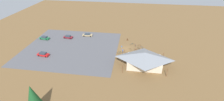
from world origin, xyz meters
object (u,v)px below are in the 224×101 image
Objects in this scene: trash_bin at (127,40)px; visitor_at_bikes at (123,51)px; car_tan_back_corner at (88,35)px; bicycle_teal_near_sign at (132,44)px; lot_sign at (122,47)px; bicycle_yellow_yard_center at (130,49)px; bicycle_green_by_bin at (143,51)px; bicycle_silver_yard_front at (120,58)px; bicycle_red_mid_cluster at (136,50)px; bicycle_orange_lone_west at (139,45)px; bicycle_teal_front_row at (119,52)px; car_maroon_mid_lot at (68,37)px; pine_far_east at (32,95)px; bicycle_purple_near_porch at (135,45)px; car_red_far_end at (43,54)px; visitor_by_pavilion at (160,56)px; bicycle_blue_yard_right at (142,47)px; car_green_front_row at (44,38)px; bike_pavilion at (144,58)px; bicycle_yellow_back_row at (121,55)px; bicycle_white_lone_east at (125,54)px; bicycle_black_edge_south at (139,48)px.

visitor_at_bikes is (1.13, 11.56, 0.49)m from trash_bin.
bicycle_teal_near_sign is at bearing 164.85° from car_tan_back_corner.
lot_sign reaches higher than bicycle_yellow_yard_center.
bicycle_green_by_bin is 11.47m from bicycle_silver_yard_front.
bicycle_red_mid_cluster reaches higher than bicycle_yellow_yard_center.
trash_bin reaches higher than bicycle_orange_lone_west.
car_maroon_mid_lot is at bearing -22.06° from bicycle_teal_front_row.
lot_sign is 38.33m from pine_far_east.
car_maroon_mid_lot is (31.92, -3.44, 0.33)m from bicycle_purple_near_porch.
bicycle_teal_near_sign is 0.34× the size of car_maroon_mid_lot.
bicycle_silver_yard_front is at bearing 134.28° from car_tan_back_corner.
car_maroon_mid_lot is (30.48, -2.29, 0.37)m from bicycle_teal_near_sign.
bicycle_teal_near_sign is at bearing -119.26° from pine_far_east.
bicycle_teal_front_row is 22.17m from car_tan_back_corner.
bicycle_purple_near_porch is 37.95m from car_red_far_end.
car_red_far_end is 2.85× the size of visitor_by_pavilion.
bicycle_blue_yard_right reaches higher than bicycle_green_by_bin.
car_tan_back_corner reaches higher than bicycle_silver_yard_front.
car_green_front_row is (38.76, 4.50, 0.32)m from trash_bin.
visitor_at_bikes is (8.23, 2.35, 0.58)m from bicycle_green_by_bin.
car_green_front_row is at bearing -10.63° from visitor_at_bikes.
bike_pavilion is 8.95× the size of visitor_by_pavilion.
bicycle_teal_near_sign is (-4.83, -8.10, -0.01)m from bicycle_teal_front_row.
bicycle_teal_front_row is 0.35× the size of car_maroon_mid_lot.
trash_bin is at bearing -96.35° from bicycle_silver_yard_front.
bicycle_teal_front_row is 0.32× the size of car_tan_back_corner.
car_maroon_mid_lot is 0.91× the size of car_tan_back_corner.
bicycle_silver_yard_front is at bearing 63.55° from bicycle_purple_near_porch.
car_maroon_mid_lot is 0.93× the size of car_green_front_row.
lot_sign is 0.26× the size of pine_far_east.
bicycle_teal_front_row is at bearing -167.92° from car_red_far_end.
pine_far_east reaches higher than bicycle_purple_near_porch.
bicycle_orange_lone_west is 1.08× the size of bicycle_yellow_back_row.
visitor_at_bikes is at bearing -98.12° from bicycle_silver_yard_front.
bicycle_white_lone_east is 1.05× the size of bicycle_orange_lone_west.
bicycle_yellow_yard_center is 8.53m from bicycle_silver_yard_front.
bicycle_purple_near_porch is at bearing -119.84° from bicycle_yellow_yard_center.
bike_pavilion reaches higher than visitor_at_bikes.
bicycle_silver_yard_front is at bearing 162.12° from car_green_front_row.
bike_pavilion reaches higher than bicycle_green_by_bin.
lot_sign reaches higher than bicycle_teal_front_row.
bicycle_orange_lone_west is at bearing -137.35° from bicycle_teal_front_row.
bicycle_orange_lone_west reaches higher than bicycle_green_by_bin.
car_green_front_row reaches higher than bicycle_yellow_back_row.
trash_bin is 0.18× the size of car_tan_back_corner.
car_green_front_row reaches higher than bicycle_black_edge_south.
bicycle_red_mid_cluster is 26.18m from car_tan_back_corner.
trash_bin is at bearing -55.55° from bicycle_black_edge_south.
car_green_front_row is at bearing -63.54° from car_red_far_end.
bicycle_white_lone_east is 1.16× the size of bicycle_black_edge_south.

